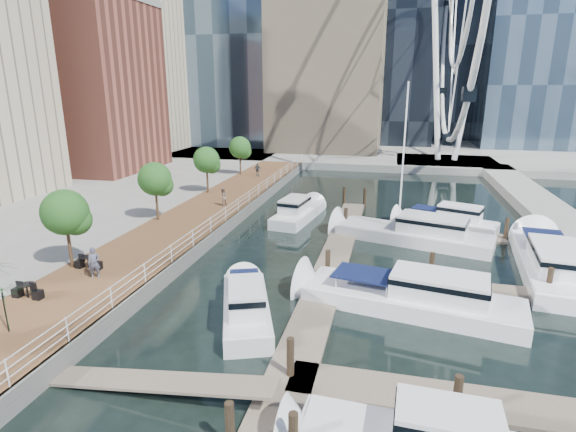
# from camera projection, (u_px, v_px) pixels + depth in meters

# --- Properties ---
(ground) EXTENTS (520.00, 520.00, 0.00)m
(ground) POSITION_uv_depth(u_px,v_px,m) (235.00, 343.00, 20.16)
(ground) COLOR black
(ground) RESTS_ON ground
(boardwalk) EXTENTS (6.00, 60.00, 1.00)m
(boardwalk) POSITION_uv_depth(u_px,v_px,m) (192.00, 224.00, 36.04)
(boardwalk) COLOR brown
(boardwalk) RESTS_ON ground
(seawall) EXTENTS (0.25, 60.00, 1.00)m
(seawall) POSITION_uv_depth(u_px,v_px,m) (227.00, 227.00, 35.39)
(seawall) COLOR #595954
(seawall) RESTS_ON ground
(land_far) EXTENTS (200.00, 114.00, 1.00)m
(land_far) POSITION_uv_depth(u_px,v_px,m) (369.00, 131.00, 115.59)
(land_far) COLOR gray
(land_far) RESTS_ON ground
(breakwater) EXTENTS (4.00, 60.00, 1.00)m
(breakwater) POSITION_uv_depth(u_px,v_px,m) (570.00, 231.00, 34.38)
(breakwater) COLOR gray
(breakwater) RESTS_ON ground
(pier) EXTENTS (14.00, 12.00, 1.00)m
(pier) POSITION_uv_depth(u_px,v_px,m) (446.00, 163.00, 65.67)
(pier) COLOR gray
(pier) RESTS_ON ground
(railing) EXTENTS (0.10, 60.00, 1.05)m
(railing) POSITION_uv_depth(u_px,v_px,m) (226.00, 214.00, 35.13)
(railing) COLOR white
(railing) RESTS_ON boardwalk
(floating_docks) EXTENTS (16.00, 34.00, 2.60)m
(floating_docks) POSITION_uv_depth(u_px,v_px,m) (412.00, 266.00, 27.63)
(floating_docks) COLOR #6D6051
(floating_docks) RESTS_ON ground
(midrise_condos) EXTENTS (19.00, 67.00, 28.00)m
(midrise_condos) POSITION_uv_depth(u_px,v_px,m) (23.00, 66.00, 48.98)
(midrise_condos) COLOR #BCAD8E
(midrise_condos) RESTS_ON ground
(street_trees) EXTENTS (2.60, 42.60, 4.60)m
(street_trees) POSITION_uv_depth(u_px,v_px,m) (155.00, 179.00, 34.60)
(street_trees) COLOR #3F2B1C
(street_trees) RESTS_ON ground
(cafe_tables) EXTENTS (2.50, 13.70, 0.74)m
(cafe_tables) POSITION_uv_depth(u_px,v_px,m) (0.00, 311.00, 20.19)
(cafe_tables) COLOR black
(cafe_tables) RESTS_ON ground
(yacht_foreground) EXTENTS (12.39, 5.32, 2.15)m
(yacht_foreground) POSITION_uv_depth(u_px,v_px,m) (410.00, 309.00, 23.23)
(yacht_foreground) COLOR white
(yacht_foreground) RESTS_ON ground
(pedestrian_near) EXTENTS (0.76, 0.69, 1.75)m
(pedestrian_near) POSITION_uv_depth(u_px,v_px,m) (94.00, 263.00, 24.38)
(pedestrian_near) COLOR #4B4E64
(pedestrian_near) RESTS_ON boardwalk
(pedestrian_mid) EXTENTS (0.89, 0.98, 1.64)m
(pedestrian_mid) POSITION_uv_depth(u_px,v_px,m) (223.00, 197.00, 39.52)
(pedestrian_mid) COLOR #8C6D60
(pedestrian_mid) RESTS_ON boardwalk
(pedestrian_far) EXTENTS (0.99, 0.50, 1.62)m
(pedestrian_far) POSITION_uv_depth(u_px,v_px,m) (258.00, 170.00, 52.97)
(pedestrian_far) COLOR #363D43
(pedestrian_far) RESTS_ON boardwalk
(moored_yachts) EXTENTS (21.91, 30.98, 11.50)m
(moored_yachts) POSITION_uv_depth(u_px,v_px,m) (416.00, 251.00, 31.59)
(moored_yachts) COLOR silver
(moored_yachts) RESTS_ON ground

